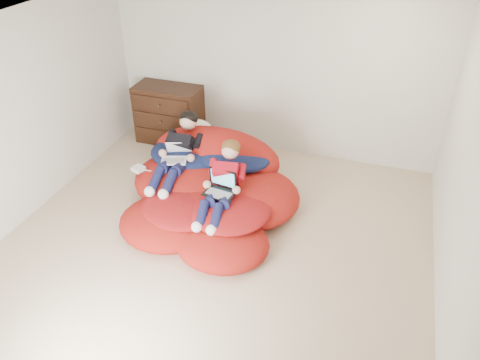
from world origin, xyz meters
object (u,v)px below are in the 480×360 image
object	(u,v)px
laptop_white	(176,155)
beanbag_pile	(209,187)
younger_boy	(223,179)
laptop_black	(221,187)
dresser	(169,114)
older_boy	(179,148)

from	to	relation	value
laptop_white	beanbag_pile	bearing A→B (deg)	-9.27
younger_boy	laptop_black	world-z (taller)	younger_boy
dresser	laptop_black	size ratio (longest dim) A/B	2.68
younger_boy	dresser	bearing A→B (deg)	132.04
younger_boy	laptop_white	xyz separation A→B (m)	(-0.80, 0.36, 0.00)
dresser	older_boy	size ratio (longest dim) A/B	0.83
younger_boy	laptop_black	size ratio (longest dim) A/B	2.84
dresser	younger_boy	size ratio (longest dim) A/B	0.94
beanbag_pile	younger_boy	world-z (taller)	younger_boy
dresser	beanbag_pile	bearing A→B (deg)	-49.30
dresser	laptop_black	distance (m)	2.45
laptop_white	laptop_black	bearing A→B (deg)	-29.12
beanbag_pile	laptop_white	xyz separation A→B (m)	(-0.48, 0.08, 0.36)
dresser	laptop_white	xyz separation A→B (m)	(0.80, -1.41, 0.16)
dresser	beanbag_pile	size ratio (longest dim) A/B	0.45
laptop_white	younger_boy	bearing A→B (deg)	-24.42
beanbag_pile	dresser	bearing A→B (deg)	130.70
laptop_white	dresser	bearing A→B (deg)	119.52
beanbag_pile	laptop_white	world-z (taller)	beanbag_pile
beanbag_pile	younger_boy	size ratio (longest dim) A/B	2.11
laptop_white	older_boy	bearing A→B (deg)	90.00
laptop_black	dresser	bearing A→B (deg)	130.74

